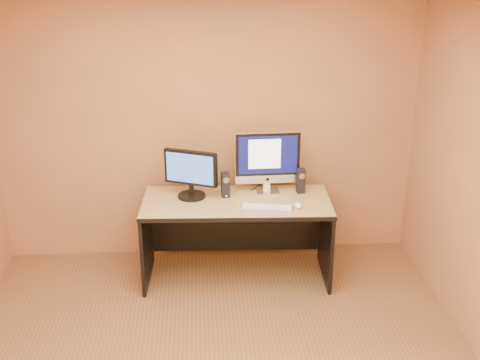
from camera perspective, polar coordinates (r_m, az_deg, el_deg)
The scene contains 11 objects.
walls at distance 3.88m, azimuth -2.36°, elevation -3.62°, with size 4.00×4.00×2.60m, color #A56842, non-canonical shape.
ceiling at distance 3.52m, azimuth -2.70°, elevation 15.86°, with size 4.00×4.00×0.00m, color white.
desk at distance 5.58m, azimuth -0.33°, elevation -5.68°, with size 1.69×0.74×0.78m, color #A68B53, non-canonical shape.
imac at distance 5.51m, azimuth 2.67°, elevation 1.69°, with size 0.60×0.22×0.58m, color silver, non-canonical shape.
second_monitor at distance 5.42m, azimuth -4.67°, elevation 0.55°, with size 0.51×0.25×0.44m, color black, non-canonical shape.
speaker_left at distance 5.46m, azimuth -1.39°, elevation -0.45°, with size 0.07×0.08×0.23m, color black, non-canonical shape.
speaker_right at distance 5.57m, azimuth 5.78°, elevation -0.07°, with size 0.07×0.08×0.23m, color black, non-canonical shape.
keyboard at distance 5.26m, azimuth 2.58°, elevation -2.60°, with size 0.45×0.12×0.02m, color silver.
mouse at distance 5.30m, azimuth 5.52°, elevation -2.39°, with size 0.06×0.11×0.04m, color white.
cable_a at distance 5.67m, azimuth 2.33°, elevation -0.80°, with size 0.01×0.01×0.23m, color black.
cable_b at distance 5.69m, azimuth 1.50°, elevation -0.69°, with size 0.01×0.01×0.19m, color black.
Camera 1 is at (-0.09, -3.50, 2.96)m, focal length 45.00 mm.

